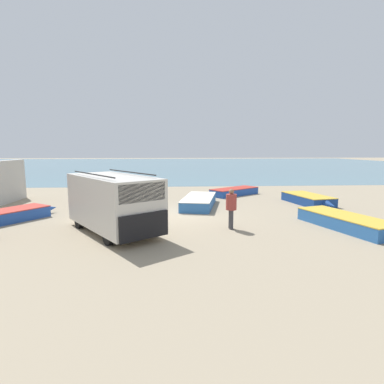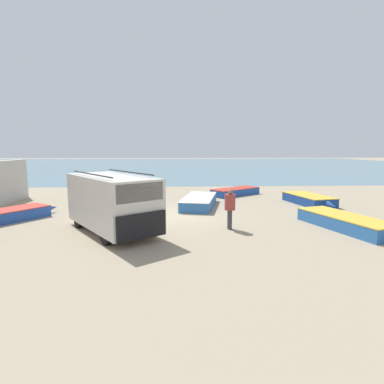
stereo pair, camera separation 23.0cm
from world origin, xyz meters
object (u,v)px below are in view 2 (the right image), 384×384
(parked_van, at_px, (112,201))
(fisherman_1, at_px, (88,189))
(fisherman_2, at_px, (106,194))
(fishing_rowboat_2, at_px, (118,193))
(fishing_rowboat_3, at_px, (9,215))
(fishing_rowboat_4, at_px, (310,200))
(fisherman_3, at_px, (230,205))
(fishing_rowboat_5, at_px, (200,201))
(fishing_rowboat_1, at_px, (348,223))
(fishing_rowboat_0, at_px, (237,191))

(parked_van, relative_size, fisherman_1, 3.12)
(fisherman_2, bearing_deg, fisherman_1, 23.25)
(fishing_rowboat_2, distance_m, fisherman_2, 5.10)
(fishing_rowboat_3, bearing_deg, fishing_rowboat_4, -42.72)
(fisherman_1, bearing_deg, fishing_rowboat_3, -74.79)
(fisherman_3, bearing_deg, fishing_rowboat_2, 121.38)
(fishing_rowboat_4, bearing_deg, fishing_rowboat_5, -98.58)
(fishing_rowboat_1, height_order, fishing_rowboat_4, fishing_rowboat_1)
(fishing_rowboat_3, xyz_separation_m, fisherman_2, (4.21, 2.14, 0.67))
(parked_van, distance_m, fishing_rowboat_4, 12.54)
(fishing_rowboat_1, distance_m, fishing_rowboat_4, 6.06)
(fishing_rowboat_1, bearing_deg, parked_van, -108.11)
(parked_van, distance_m, fishing_rowboat_0, 12.23)
(fishing_rowboat_0, distance_m, fisherman_1, 10.72)
(fishing_rowboat_0, bearing_deg, fishing_rowboat_1, -109.95)
(fishing_rowboat_5, height_order, fisherman_3, fisherman_3)
(fishing_rowboat_0, xyz_separation_m, fishing_rowboat_1, (2.88, -10.01, 0.03))
(parked_van, distance_m, fisherman_1, 6.55)
(fishing_rowboat_5, bearing_deg, fishing_rowboat_3, 121.84)
(fishing_rowboat_2, relative_size, fishing_rowboat_5, 0.90)
(fisherman_3, bearing_deg, fisherman_2, 142.06)
(parked_van, relative_size, fishing_rowboat_1, 0.99)
(fishing_rowboat_3, height_order, fishing_rowboat_4, fishing_rowboat_4)
(fishing_rowboat_2, relative_size, fisherman_1, 2.85)
(fishing_rowboat_0, distance_m, fishing_rowboat_4, 5.57)
(fishing_rowboat_4, height_order, fisherman_2, fisherman_2)
(fishing_rowboat_1, xyz_separation_m, fishing_rowboat_4, (0.97, 5.99, -0.00))
(fishing_rowboat_0, relative_size, fishing_rowboat_3, 1.02)
(fishing_rowboat_5, bearing_deg, fisherman_1, 98.96)
(fishing_rowboat_3, bearing_deg, fisherman_3, -65.95)
(fishing_rowboat_3, xyz_separation_m, fishing_rowboat_4, (16.53, 3.63, 0.00))
(fishing_rowboat_0, relative_size, fishing_rowboat_5, 0.83)
(fishing_rowboat_1, height_order, fisherman_3, fisherman_3)
(fishing_rowboat_2, xyz_separation_m, fisherman_3, (6.61, -9.18, 0.80))
(fisherman_2, height_order, fisherman_3, fisherman_3)
(parked_van, relative_size, fishing_rowboat_0, 1.19)
(fishing_rowboat_0, xyz_separation_m, fishing_rowboat_3, (-12.67, -7.65, 0.02))
(fishing_rowboat_0, bearing_deg, parked_van, -162.31)
(fishing_rowboat_1, bearing_deg, fishing_rowboat_0, 178.99)
(fishing_rowboat_3, relative_size, fishing_rowboat_4, 0.99)
(parked_van, relative_size, fishing_rowboat_4, 1.20)
(fishing_rowboat_0, bearing_deg, fishing_rowboat_4, -82.24)
(fishing_rowboat_3, relative_size, fishing_rowboat_5, 0.81)
(fishing_rowboat_5, bearing_deg, fisherman_3, -157.70)
(parked_van, distance_m, fishing_rowboat_5, 6.92)
(fishing_rowboat_0, distance_m, fishing_rowboat_3, 14.81)
(fishing_rowboat_4, xyz_separation_m, fishing_rowboat_5, (-7.00, -0.29, 0.02))
(fishing_rowboat_0, relative_size, fisherman_1, 2.63)
(fishing_rowboat_1, relative_size, fishing_rowboat_5, 1.00)
(fisherman_2, bearing_deg, fishing_rowboat_1, -131.02)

